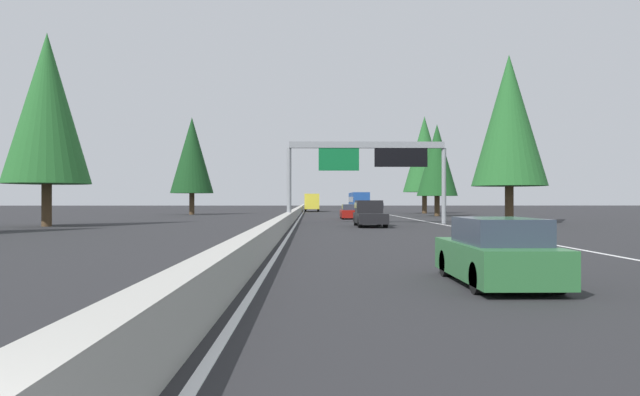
% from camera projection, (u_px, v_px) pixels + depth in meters
% --- Properties ---
extents(ground_plane, '(320.00, 320.00, 0.00)m').
position_uv_depth(ground_plane, '(297.00, 219.00, 61.13)').
color(ground_plane, '#262628').
extents(median_barrier, '(180.00, 0.56, 0.90)m').
position_uv_depth(median_barrier, '(298.00, 211.00, 81.12)').
color(median_barrier, '#ADAAA3').
rests_on(median_barrier, ground).
extents(shoulder_stripe_right, '(160.00, 0.16, 0.01)m').
position_uv_depth(shoulder_stripe_right, '(396.00, 216.00, 71.30)').
color(shoulder_stripe_right, silver).
rests_on(shoulder_stripe_right, ground).
extents(shoulder_stripe_median, '(160.00, 0.16, 0.01)m').
position_uv_depth(shoulder_stripe_median, '(301.00, 216.00, 71.13)').
color(shoulder_stripe_median, silver).
rests_on(shoulder_stripe_median, ground).
extents(sign_gantry_overhead, '(0.50, 12.68, 6.51)m').
position_uv_depth(sign_gantry_overhead, '(369.00, 158.00, 48.06)').
color(sign_gantry_overhead, gray).
rests_on(sign_gantry_overhead, ground).
extents(sedan_mid_center, '(4.40, 1.80, 1.47)m').
position_uv_depth(sedan_mid_center, '(497.00, 254.00, 13.32)').
color(sedan_mid_center, '#2D6B38').
rests_on(sedan_mid_center, ground).
extents(pickup_far_center, '(5.60, 2.00, 1.86)m').
position_uv_depth(pickup_far_center, '(370.00, 214.00, 43.17)').
color(pickup_far_center, black).
rests_on(pickup_far_center, ground).
extents(sedan_near_right, '(4.40, 1.80, 1.47)m').
position_uv_depth(sedan_near_right, '(350.00, 212.00, 60.45)').
color(sedan_near_right, maroon).
rests_on(sedan_near_right, ground).
extents(bus_far_right, '(11.50, 2.55, 3.10)m').
position_uv_depth(bus_far_right, '(359.00, 201.00, 96.89)').
color(bus_far_right, '#1E4793').
rests_on(bus_far_right, ground).
extents(box_truck_near_center, '(8.50, 2.40, 2.95)m').
position_uv_depth(box_truck_near_center, '(312.00, 202.00, 101.54)').
color(box_truck_near_center, gold).
rests_on(box_truck_near_center, ground).
extents(conifer_right_near, '(6.07, 6.07, 13.80)m').
position_uv_depth(conifer_right_near, '(509.00, 120.00, 49.49)').
color(conifer_right_near, '#4C3823').
rests_on(conifer_right_near, ground).
extents(conifer_right_mid, '(4.79, 4.79, 10.88)m').
position_uv_depth(conifer_right_mid, '(437.00, 160.00, 71.57)').
color(conifer_right_mid, '#4C3823').
rests_on(conifer_right_mid, ground).
extents(conifer_right_far, '(6.13, 6.13, 13.93)m').
position_uv_depth(conifer_right_far, '(424.00, 154.00, 86.72)').
color(conifer_right_far, '#4C3823').
rests_on(conifer_right_far, ground).
extents(conifer_left_near, '(6.08, 6.08, 13.83)m').
position_uv_depth(conifer_left_near, '(47.00, 108.00, 43.14)').
color(conifer_left_near, '#4C3823').
rests_on(conifer_left_near, ground).
extents(conifer_left_mid, '(5.63, 5.63, 12.79)m').
position_uv_depth(conifer_left_mid, '(192.00, 155.00, 79.50)').
color(conifer_left_mid, '#4C3823').
rests_on(conifer_left_mid, ground).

